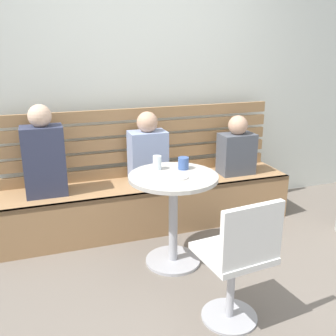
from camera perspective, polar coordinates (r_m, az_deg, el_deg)
The scene contains 12 objects.
ground at distance 2.85m, azimuth 4.71°, elevation -18.50°, with size 8.00×8.00×0.00m, color #70665B.
back_wall at distance 3.86m, azimuth -4.76°, elevation 14.30°, with size 5.20×0.10×2.90m, color silver.
booth_bench at distance 3.73m, azimuth -2.58°, elevation -5.31°, with size 2.70×0.52×0.44m.
booth_backrest at distance 3.77m, azimuth -3.74°, elevation 3.86°, with size 2.65×0.04×0.66m.
cafe_table at distance 3.00m, azimuth 0.77°, elevation -5.05°, with size 0.68×0.68×0.74m.
white_chair at distance 2.41m, azimuth 10.33°, elevation -12.94°, with size 0.44×0.44×0.85m.
person_adult at distance 3.42m, azimuth -17.75°, elevation 1.77°, with size 0.34×0.22×0.78m.
person_child_left at distance 3.89m, azimuth 10.02°, elevation 2.82°, with size 0.34×0.22×0.58m.
person_child_middle at distance 3.58m, azimuth -2.99°, elevation 2.40°, with size 0.34×0.22×0.66m.
cup_water_clear at distance 3.04m, azimuth -1.59°, elevation 0.78°, with size 0.07×0.07×0.11m, color white.
cup_mug_blue at distance 3.05m, azimuth 2.26°, elevation 0.71°, with size 0.08×0.08×0.10m, color #3D5B9E.
plate_small at distance 2.87m, azimuth 1.32°, elevation -1.28°, with size 0.17×0.17×0.01m, color white.
Camera 1 is at (-0.95, -2.09, 1.69)m, focal length 41.62 mm.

